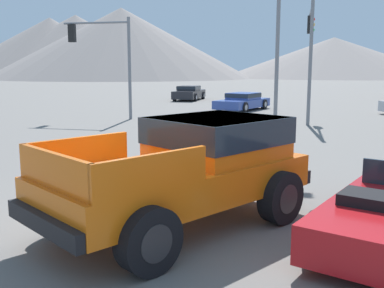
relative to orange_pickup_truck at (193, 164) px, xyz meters
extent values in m
plane|color=slate|center=(-0.64, 0.13, -1.02)|extent=(320.00, 320.00, 0.00)
cube|color=orange|center=(-0.18, -0.27, -0.23)|extent=(4.18, 4.88, 0.55)
cube|color=orange|center=(0.33, 0.48, 0.40)|extent=(2.63, 2.68, 0.71)
cube|color=#1E2833|center=(0.33, 0.48, 0.53)|extent=(2.68, 2.73, 0.46)
cube|color=orange|center=(-1.68, -0.80, 0.28)|extent=(1.08, 1.55, 0.48)
cube|color=orange|center=(-0.11, -1.86, 0.28)|extent=(1.08, 1.55, 0.48)
cube|color=orange|center=(-1.38, -2.05, 0.28)|extent=(1.62, 1.13, 0.48)
cube|color=black|center=(1.12, 1.66, -0.39)|extent=(1.70, 1.22, 0.24)
cube|color=black|center=(-1.48, -2.20, -0.39)|extent=(1.70, 1.22, 0.24)
cylinder|color=black|center=(-0.24, 1.47, -0.57)|extent=(0.77, 0.93, 0.90)
cylinder|color=#232326|center=(-0.24, 1.47, -0.57)|extent=(0.56, 0.60, 0.50)
cylinder|color=black|center=(1.45, 0.33, -0.57)|extent=(0.77, 0.93, 0.90)
cylinder|color=#232326|center=(1.45, 0.33, -0.57)|extent=(0.56, 0.60, 0.50)
cylinder|color=black|center=(-1.82, -0.87, -0.57)|extent=(0.77, 0.93, 0.90)
cylinder|color=#232326|center=(-1.82, -0.87, -0.57)|extent=(0.56, 0.60, 0.50)
cylinder|color=black|center=(-0.12, -2.01, -0.57)|extent=(0.77, 0.93, 0.90)
cylinder|color=#232326|center=(-0.12, -2.01, -0.57)|extent=(0.56, 0.60, 0.50)
cylinder|color=black|center=(3.05, 1.56, -0.70)|extent=(0.45, 0.68, 0.65)
cylinder|color=#9E9EA3|center=(3.05, 1.56, -0.70)|extent=(0.35, 0.42, 0.36)
cylinder|color=black|center=(2.00, -0.98, -0.70)|extent=(0.45, 0.68, 0.65)
cylinder|color=#9E9EA3|center=(2.00, -0.98, -0.70)|extent=(0.35, 0.42, 0.36)
cube|color=#334C9E|center=(-1.56, 21.04, -0.59)|extent=(3.24, 4.86, 0.51)
cube|color=#334C9E|center=(-1.52, 21.15, -0.14)|extent=(2.13, 2.33, 0.40)
cube|color=#1E2833|center=(-1.52, 21.15, -0.09)|extent=(2.18, 2.37, 0.24)
cylinder|color=black|center=(-1.24, 19.43, -0.71)|extent=(0.42, 0.66, 0.62)
cylinder|color=#9E9EA3|center=(-1.24, 19.43, -0.71)|extent=(0.34, 0.40, 0.34)
cylinder|color=black|center=(-2.85, 20.02, -0.71)|extent=(0.42, 0.66, 0.62)
cylinder|color=#9E9EA3|center=(-2.85, 20.02, -0.71)|extent=(0.34, 0.40, 0.34)
cylinder|color=black|center=(-0.27, 22.06, -0.71)|extent=(0.42, 0.66, 0.62)
cylinder|color=#9E9EA3|center=(-0.27, 22.06, -0.71)|extent=(0.34, 0.40, 0.34)
cylinder|color=black|center=(-1.88, 22.65, -0.71)|extent=(0.42, 0.66, 0.62)
cylinder|color=#9E9EA3|center=(-1.88, 22.65, -0.71)|extent=(0.34, 0.40, 0.34)
cube|color=#232328|center=(-6.90, 29.20, -0.54)|extent=(1.88, 4.58, 0.62)
cube|color=#232328|center=(-6.90, 29.09, -0.04)|extent=(1.60, 1.94, 0.38)
cube|color=#1E2833|center=(-6.90, 29.09, 0.00)|extent=(1.64, 1.98, 0.23)
cylinder|color=black|center=(-7.72, 30.63, -0.71)|extent=(0.23, 0.63, 0.62)
cylinder|color=#9E9EA3|center=(-7.72, 30.63, -0.71)|extent=(0.24, 0.35, 0.34)
cylinder|color=black|center=(-6.02, 30.59, -0.71)|extent=(0.23, 0.63, 0.62)
cylinder|color=#9E9EA3|center=(-6.02, 30.59, -0.71)|extent=(0.24, 0.35, 0.34)
cylinder|color=black|center=(-7.78, 27.81, -0.71)|extent=(0.23, 0.63, 0.62)
cylinder|color=#9E9EA3|center=(-7.78, 27.81, -0.71)|extent=(0.24, 0.35, 0.34)
cylinder|color=black|center=(-6.08, 27.77, -0.71)|extent=(0.23, 0.63, 0.62)
cylinder|color=#9E9EA3|center=(-6.08, 27.77, -0.71)|extent=(0.24, 0.35, 0.34)
cylinder|color=slate|center=(2.27, 14.22, 1.78)|extent=(0.16, 0.16, 5.60)
cylinder|color=slate|center=(2.27, 16.19, 4.32)|extent=(0.11, 3.94, 0.11)
cube|color=black|center=(2.27, 17.69, 3.82)|extent=(0.26, 0.34, 0.90)
sphere|color=red|center=(2.42, 17.69, 4.09)|extent=(0.20, 0.20, 0.20)
sphere|color=orange|center=(2.42, 17.69, 3.82)|extent=(0.20, 0.20, 0.20)
sphere|color=green|center=(2.42, 17.69, 3.55)|extent=(0.20, 0.20, 0.20)
cylinder|color=slate|center=(-6.64, 14.74, 1.55)|extent=(0.16, 0.16, 5.14)
cylinder|color=slate|center=(-8.41, 14.74, 3.87)|extent=(3.54, 0.11, 0.11)
cube|color=black|center=(-9.76, 14.74, 3.37)|extent=(0.34, 0.26, 0.90)
sphere|color=red|center=(-9.76, 14.89, 3.64)|extent=(0.20, 0.20, 0.20)
sphere|color=orange|center=(-9.76, 14.89, 3.37)|extent=(0.20, 0.20, 0.20)
sphere|color=green|center=(-9.76, 14.89, 3.10)|extent=(0.20, 0.20, 0.20)
cylinder|color=slate|center=(0.96, 9.47, 3.02)|extent=(0.14, 0.14, 8.08)
cone|color=gray|center=(-70.46, 117.96, 7.72)|extent=(62.30, 62.30, 17.48)
cone|color=gray|center=(-42.85, 105.69, 7.99)|extent=(67.89, 67.89, 18.01)
cone|color=gray|center=(-63.22, 120.34, 8.15)|extent=(67.07, 67.07, 18.34)
cone|color=gray|center=(11.83, 125.79, 4.50)|extent=(62.49, 62.49, 11.04)
camera|label=1|loc=(1.62, -7.17, 1.59)|focal=42.00mm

